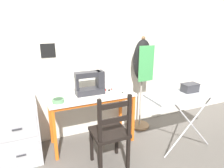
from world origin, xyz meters
The scene contains 14 objects.
ground_plane centered at (0.00, 0.00, 0.00)m, with size 14.00×14.00×0.00m, color #5B5651.
wall_back centered at (0.00, 0.55, 1.28)m, with size 10.00×0.06×2.55m.
sewing_table centered at (0.00, 0.23, 0.63)m, with size 1.16×0.49×0.73m.
sewing_machine centered at (0.02, 0.27, 0.87)m, with size 0.40×0.16×0.34m.
fabric_bowl centered at (-0.45, 0.14, 0.75)m, with size 0.14×0.14×0.05m.
scissors centered at (0.43, 0.11, 0.73)m, with size 0.10×0.13×0.01m.
thread_spool_near_machine centered at (0.23, 0.31, 0.75)m, with size 0.04×0.04×0.04m.
thread_spool_mid_table centered at (0.28, 0.27, 0.74)m, with size 0.04×0.04×0.03m.
thread_spool_far_edge centered at (0.33, 0.31, 0.74)m, with size 0.04×0.04×0.03m.
wooden_chair centered at (0.04, -0.33, 0.45)m, with size 0.40×0.38×0.94m.
filing_cabinet centered at (-0.93, 0.26, 0.38)m, with size 0.46×0.55×0.77m.
dress_form centered at (0.85, 0.35, 1.03)m, with size 0.32×0.32×1.47m.
ironing_board centered at (1.11, -0.47, 0.80)m, with size 1.26×0.36×0.85m.
storage_box centered at (1.05, -0.44, 0.90)m, with size 0.20×0.13×0.10m.
Camera 1 is at (-0.74, -2.18, 1.68)m, focal length 32.00 mm.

